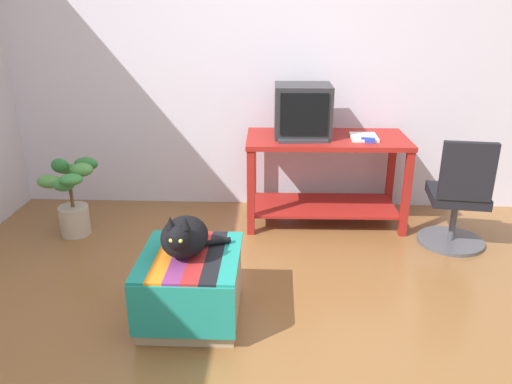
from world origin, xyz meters
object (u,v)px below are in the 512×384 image
(potted_plant, at_px, (72,196))
(ottoman_with_blanket, at_px, (191,286))
(tv_monitor, at_px, (303,111))
(keyboard, at_px, (303,140))
(desk, at_px, (326,165))
(stapler, at_px, (368,140))
(cat, at_px, (184,236))
(book, at_px, (364,137))
(office_chair, at_px, (458,201))

(potted_plant, bearing_deg, ottoman_with_blanket, -44.07)
(tv_monitor, height_order, keyboard, tv_monitor)
(keyboard, distance_m, potted_plant, 1.94)
(desk, xyz_separation_m, potted_plant, (-2.09, -0.36, -0.18))
(desk, relative_size, keyboard, 3.39)
(stapler, bearing_deg, cat, 150.38)
(cat, bearing_deg, stapler, 48.73)
(tv_monitor, relative_size, ottoman_with_blanket, 0.70)
(tv_monitor, xyz_separation_m, book, (0.51, -0.08, -0.20))
(desk, bearing_deg, potted_plant, -171.24)
(desk, xyz_separation_m, office_chair, (0.99, -0.45, -0.14))
(tv_monitor, height_order, cat, tv_monitor)
(desk, bearing_deg, office_chair, -25.46)
(book, bearing_deg, tv_monitor, 172.28)
(book, height_order, potted_plant, book)
(tv_monitor, height_order, potted_plant, tv_monitor)
(potted_plant, bearing_deg, desk, 9.81)
(desk, relative_size, book, 5.20)
(tv_monitor, distance_m, stapler, 0.59)
(book, bearing_deg, stapler, -82.33)
(keyboard, bearing_deg, tv_monitor, 84.55)
(keyboard, distance_m, book, 0.52)
(desk, bearing_deg, cat, -123.83)
(ottoman_with_blanket, bearing_deg, potted_plant, 135.93)
(stapler, bearing_deg, potted_plant, 108.93)
(ottoman_with_blanket, bearing_deg, tv_monitor, 64.76)
(desk, distance_m, book, 0.40)
(book, height_order, office_chair, office_chair)
(ottoman_with_blanket, relative_size, potted_plant, 1.04)
(tv_monitor, relative_size, office_chair, 0.53)
(potted_plant, bearing_deg, tv_monitor, 11.85)
(keyboard, height_order, book, book)
(tv_monitor, bearing_deg, ottoman_with_blanket, -116.29)
(tv_monitor, bearing_deg, office_chair, -22.94)
(book, relative_size, stapler, 2.37)
(tv_monitor, xyz_separation_m, potted_plant, (-1.88, -0.39, -0.64))
(stapler, bearing_deg, office_chair, -98.88)
(cat, height_order, office_chair, office_chair)
(potted_plant, distance_m, stapler, 2.45)
(tv_monitor, height_order, ottoman_with_blanket, tv_monitor)
(ottoman_with_blanket, bearing_deg, cat, 171.22)
(ottoman_with_blanket, distance_m, stapler, 1.90)
(desk, distance_m, stapler, 0.44)
(book, relative_size, cat, 0.64)
(desk, relative_size, cat, 3.32)
(tv_monitor, height_order, office_chair, tv_monitor)
(book, bearing_deg, desk, 172.58)
(desk, distance_m, cat, 1.76)
(potted_plant, bearing_deg, stapler, 4.77)
(desk, xyz_separation_m, book, (0.30, -0.04, 0.26))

